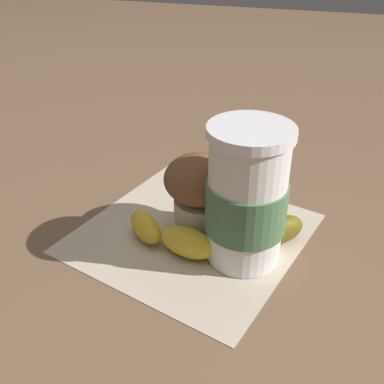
{
  "coord_description": "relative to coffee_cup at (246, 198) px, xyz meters",
  "views": [
    {
      "loc": [
        -0.13,
        0.4,
        0.32
      ],
      "look_at": [
        0.0,
        0.0,
        0.06
      ],
      "focal_mm": 42.0,
      "sensor_mm": 36.0,
      "label": 1
    }
  ],
  "objects": [
    {
      "name": "ground_plane",
      "position": [
        0.06,
        -0.02,
        -0.07
      ],
      "size": [
        3.0,
        3.0,
        0.0
      ],
      "primitive_type": "plane",
      "color": "brown"
    },
    {
      "name": "paper_napkin",
      "position": [
        0.06,
        -0.02,
        -0.07
      ],
      "size": [
        0.29,
        0.29,
        0.0
      ],
      "primitive_type": "cube",
      "rotation": [
        0.0,
        0.0,
        -0.27
      ],
      "color": "beige",
      "rests_on": "ground_plane"
    },
    {
      "name": "coffee_cup",
      "position": [
        0.0,
        0.0,
        0.0
      ],
      "size": [
        0.08,
        0.08,
        0.15
      ],
      "color": "white",
      "rests_on": "paper_napkin"
    },
    {
      "name": "muffin",
      "position": [
        0.06,
        -0.03,
        -0.02
      ],
      "size": [
        0.08,
        0.08,
        0.09
      ],
      "color": "white",
      "rests_on": "paper_napkin"
    },
    {
      "name": "banana",
      "position": [
        0.03,
        -0.0,
        -0.06
      ],
      "size": [
        0.2,
        0.1,
        0.03
      ],
      "color": "gold",
      "rests_on": "paper_napkin"
    }
  ]
}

